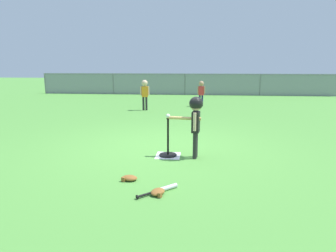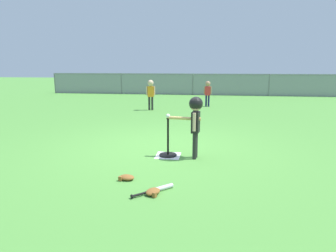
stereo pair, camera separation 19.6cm
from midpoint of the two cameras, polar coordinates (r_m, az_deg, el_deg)
ground_plane at (r=5.84m, az=-2.25°, el=-4.17°), size 60.00×60.00×0.00m
home_plate at (r=5.30m, az=-1.06°, el=-5.79°), size 0.44×0.44×0.01m
batting_tee at (r=5.27m, az=-1.07°, el=-4.67°), size 0.32×0.32×0.69m
baseball_on_tee at (r=5.13m, az=-1.09°, el=1.98°), size 0.07×0.07×0.07m
batter_child at (r=5.02m, az=4.26°, el=2.21°), size 0.63×0.31×1.09m
fielder_deep_center at (r=11.55m, az=6.03°, el=7.00°), size 0.29×0.20×1.00m
fielder_deep_right at (r=10.53m, az=-5.11°, el=6.87°), size 0.31×0.22×1.09m
spare_bat_silver at (r=3.88m, az=-2.45°, el=-12.24°), size 0.49×0.45×0.06m
glove_by_plate at (r=3.79m, az=-3.51°, el=-12.76°), size 0.24×0.27×0.07m
glove_near_bats at (r=4.26m, az=-8.88°, el=-10.03°), size 0.25×0.20×0.07m
outfield_fence at (r=16.04m, az=2.97°, el=8.31°), size 16.06×0.06×1.15m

